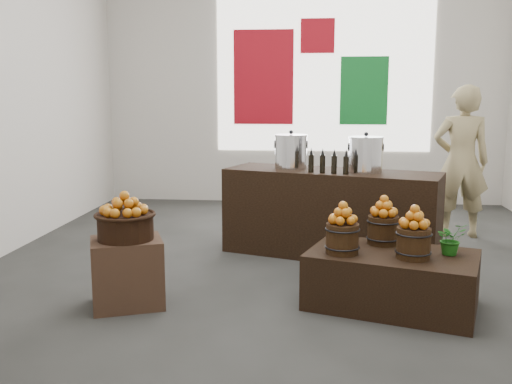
# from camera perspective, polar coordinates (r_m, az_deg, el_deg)

# --- Properties ---
(ground) EXTENTS (7.00, 7.00, 0.00)m
(ground) POSITION_cam_1_polar(r_m,az_deg,el_deg) (5.49, 4.00, -7.62)
(ground) COLOR #353633
(ground) RESTS_ON ground
(back_wall) EXTENTS (6.00, 0.04, 4.00)m
(back_wall) POSITION_cam_1_polar(r_m,az_deg,el_deg) (8.75, 4.78, 12.01)
(back_wall) COLOR beige
(back_wall) RESTS_ON ground
(back_opening) EXTENTS (3.20, 0.02, 2.40)m
(back_opening) POSITION_cam_1_polar(r_m,az_deg,el_deg) (8.73, 6.79, 11.99)
(back_opening) COLOR white
(back_opening) RESTS_ON back_wall
(deco_red_left) EXTENTS (0.90, 0.04, 1.40)m
(deco_red_left) POSITION_cam_1_polar(r_m,az_deg,el_deg) (8.75, 0.75, 11.39)
(deco_red_left) COLOR #A60C19
(deco_red_left) RESTS_ON back_wall
(deco_green_right) EXTENTS (0.70, 0.04, 1.00)m
(deco_green_right) POSITION_cam_1_polar(r_m,az_deg,el_deg) (8.75, 10.74, 9.92)
(deco_green_right) COLOR #117228
(deco_green_right) RESTS_ON back_wall
(deco_red_upper) EXTENTS (0.50, 0.04, 0.50)m
(deco_red_upper) POSITION_cam_1_polar(r_m,az_deg,el_deg) (8.76, 6.18, 15.27)
(deco_red_upper) COLOR #A60C19
(deco_red_upper) RESTS_ON back_wall
(crate) EXTENTS (0.65, 0.60, 0.53)m
(crate) POSITION_cam_1_polar(r_m,az_deg,el_deg) (4.58, -12.75, -7.86)
(crate) COLOR #523726
(crate) RESTS_ON ground
(wicker_basket) EXTENTS (0.43, 0.43, 0.19)m
(wicker_basket) POSITION_cam_1_polar(r_m,az_deg,el_deg) (4.48, -12.92, -3.43)
(wicker_basket) COLOR black
(wicker_basket) RESTS_ON crate
(apples_in_basket) EXTENTS (0.33, 0.33, 0.18)m
(apples_in_basket) POSITION_cam_1_polar(r_m,az_deg,el_deg) (4.45, -13.01, -1.10)
(apples_in_basket) COLOR #951D04
(apples_in_basket) RESTS_ON wicker_basket
(display_table) EXTENTS (1.42, 1.12, 0.43)m
(display_table) POSITION_cam_1_polar(r_m,az_deg,el_deg) (4.59, 13.42, -8.51)
(display_table) COLOR black
(display_table) RESTS_ON ground
(apple_bucket_front_left) EXTENTS (0.25, 0.25, 0.23)m
(apple_bucket_front_left) POSITION_cam_1_polar(r_m,az_deg,el_deg) (4.41, 8.62, -4.62)
(apple_bucket_front_left) COLOR #32210D
(apple_bucket_front_left) RESTS_ON display_table
(apples_in_bucket_front_left) EXTENTS (0.19, 0.19, 0.17)m
(apples_in_bucket_front_left) POSITION_cam_1_polar(r_m,az_deg,el_deg) (4.36, 8.69, -2.09)
(apples_in_bucket_front_left) COLOR #951D04
(apples_in_bucket_front_left) RESTS_ON apple_bucket_front_left
(apple_bucket_front_right) EXTENTS (0.25, 0.25, 0.23)m
(apple_bucket_front_right) POSITION_cam_1_polar(r_m,az_deg,el_deg) (4.38, 15.46, -4.95)
(apple_bucket_front_right) COLOR #32210D
(apple_bucket_front_right) RESTS_ON display_table
(apples_in_bucket_front_right) EXTENTS (0.19, 0.19, 0.17)m
(apples_in_bucket_front_right) POSITION_cam_1_polar(r_m,az_deg,el_deg) (4.34, 15.58, -2.40)
(apples_in_bucket_front_right) COLOR #951D04
(apples_in_bucket_front_right) RESTS_ON apple_bucket_front_right
(apple_bucket_rear) EXTENTS (0.25, 0.25, 0.23)m
(apple_bucket_rear) POSITION_cam_1_polar(r_m,az_deg,el_deg) (4.74, 12.59, -3.74)
(apple_bucket_rear) COLOR #32210D
(apple_bucket_rear) RESTS_ON display_table
(apples_in_bucket_rear) EXTENTS (0.19, 0.19, 0.17)m
(apples_in_bucket_rear) POSITION_cam_1_polar(r_m,az_deg,el_deg) (4.70, 12.68, -1.38)
(apples_in_bucket_rear) COLOR #951D04
(apples_in_bucket_rear) RESTS_ON apple_bucket_rear
(herb_garnish_right) EXTENTS (0.28, 0.26, 0.25)m
(herb_garnish_right) POSITION_cam_1_polar(r_m,az_deg,el_deg) (4.56, 18.91, -4.43)
(herb_garnish_right) COLOR #165512
(herb_garnish_right) RESTS_ON display_table
(herb_garnish_left) EXTENTS (0.18, 0.15, 0.28)m
(herb_garnish_left) POSITION_cam_1_polar(r_m,az_deg,el_deg) (4.72, 8.11, -3.33)
(herb_garnish_left) COLOR #165512
(herb_garnish_left) RESTS_ON display_table
(counter) EXTENTS (2.25, 1.33, 0.88)m
(counter) POSITION_cam_1_polar(r_m,az_deg,el_deg) (5.87, 7.47, -2.11)
(counter) COLOR black
(counter) RESTS_ON ground
(stock_pot_left) EXTENTS (0.33, 0.33, 0.33)m
(stock_pot_left) POSITION_cam_1_polar(r_m,az_deg,el_deg) (5.92, 3.51, 3.97)
(stock_pot_left) COLOR silver
(stock_pot_left) RESTS_ON counter
(stock_pot_center) EXTENTS (0.33, 0.33, 0.33)m
(stock_pot_center) POSITION_cam_1_polar(r_m,az_deg,el_deg) (5.69, 10.90, 3.59)
(stock_pot_center) COLOR silver
(stock_pot_center) RESTS_ON counter
(oil_cruets) EXTENTS (0.31, 0.15, 0.24)m
(oil_cruets) POSITION_cam_1_polar(r_m,az_deg,el_deg) (5.58, 6.96, 3.12)
(oil_cruets) COLOR black
(oil_cruets) RESTS_ON counter
(shopper) EXTENTS (0.66, 0.45, 1.75)m
(shopper) POSITION_cam_1_polar(r_m,az_deg,el_deg) (6.96, 19.81, 2.86)
(shopper) COLOR #99895D
(shopper) RESTS_ON ground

